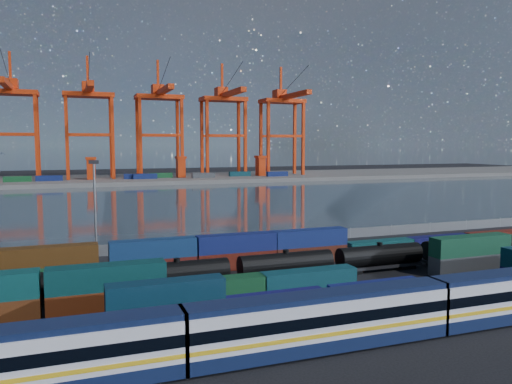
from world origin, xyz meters
name	(u,v)px	position (x,y,z in m)	size (l,w,h in m)	color
ground	(330,282)	(0.00, 0.00, 0.00)	(700.00, 700.00, 0.00)	black
harbor_water	(179,202)	(0.00, 105.00, 0.01)	(700.00, 700.00, 0.00)	#313E47
far_quay	(140,179)	(0.00, 210.00, 1.00)	(700.00, 70.00, 2.00)	#514F4C
distant_mountains	(103,81)	(63.02, 1600.00, 220.29)	(2470.00, 1100.00, 520.00)	#1E2630
passenger_train	(322,322)	(-12.00, -20.59, 2.81)	(78.37, 3.26, 5.59)	silver
container_row_south	(354,288)	(-2.40, -10.32, 2.25)	(140.29, 2.46, 5.24)	#3E4043
container_row_mid	(308,273)	(-4.69, -2.75, 2.43)	(142.03, 2.66, 5.66)	#3C3D40
container_row_north	(246,254)	(-8.25, 11.83, 2.12)	(141.87, 2.54, 5.41)	navy
tanker_string	(286,265)	(-5.39, 3.04, 2.20)	(107.25, 3.06, 4.38)	black
waterfront_fence	(260,240)	(0.00, 28.00, 1.00)	(160.12, 0.12, 2.20)	#595B5E
yard_light_mast	(95,204)	(-30.00, 26.00, 9.30)	(1.60, 0.40, 16.60)	slate
gantry_cranes	(125,106)	(-7.50, 203.32, 38.87)	(199.39, 46.83, 63.41)	red
quay_containers	(121,177)	(-11.00, 195.46, 3.30)	(172.58, 10.99, 2.60)	navy
straddle_carriers	(137,167)	(-2.50, 200.00, 7.82)	(140.00, 7.00, 11.10)	red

